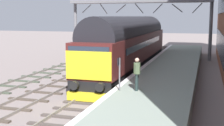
# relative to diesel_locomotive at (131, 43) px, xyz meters

# --- Properties ---
(ground_plane) EXTENTS (140.00, 140.00, 0.00)m
(ground_plane) POSITION_rel_diesel_locomotive_xyz_m (-0.00, -6.25, -2.49)
(ground_plane) COLOR gray
(ground_plane) RESTS_ON ground
(track_main) EXTENTS (2.50, 60.00, 0.15)m
(track_main) POSITION_rel_diesel_locomotive_xyz_m (-0.00, -6.25, -2.44)
(track_main) COLOR gray
(track_main) RESTS_ON ground
(track_adjacent_west) EXTENTS (2.50, 60.00, 0.15)m
(track_adjacent_west) POSITION_rel_diesel_locomotive_xyz_m (-3.34, -6.25, -2.43)
(track_adjacent_west) COLOR slate
(track_adjacent_west) RESTS_ON ground
(track_adjacent_far_west) EXTENTS (2.50, 60.00, 0.15)m
(track_adjacent_far_west) POSITION_rel_diesel_locomotive_xyz_m (-6.42, -6.25, -2.43)
(track_adjacent_far_west) COLOR slate
(track_adjacent_far_west) RESTS_ON ground
(station_platform) EXTENTS (4.00, 44.00, 1.01)m
(station_platform) POSITION_rel_diesel_locomotive_xyz_m (3.60, -6.25, -1.99)
(station_platform) COLOR gray
(station_platform) RESTS_ON ground
(diesel_locomotive) EXTENTS (2.74, 20.20, 4.68)m
(diesel_locomotive) POSITION_rel_diesel_locomotive_xyz_m (0.00, 0.00, 0.00)
(diesel_locomotive) COLOR black
(diesel_locomotive) RESTS_ON ground
(platform_number_sign) EXTENTS (0.10, 0.44, 1.64)m
(platform_number_sign) POSITION_rel_diesel_locomotive_xyz_m (2.02, -10.85, -0.38)
(platform_number_sign) COLOR slate
(platform_number_sign) RESTS_ON station_platform
(waiting_passenger) EXTENTS (0.34, 0.51, 1.64)m
(waiting_passenger) POSITION_rel_diesel_locomotive_xyz_m (2.87, -10.62, -0.50)
(waiting_passenger) COLOR #243231
(waiting_passenger) RESTS_ON station_platform
(overhead_footbridge) EXTENTS (15.72, 2.00, 6.66)m
(overhead_footbridge) POSITION_rel_diesel_locomotive_xyz_m (-1.16, 8.82, 3.61)
(overhead_footbridge) COLOR slate
(overhead_footbridge) RESTS_ON ground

